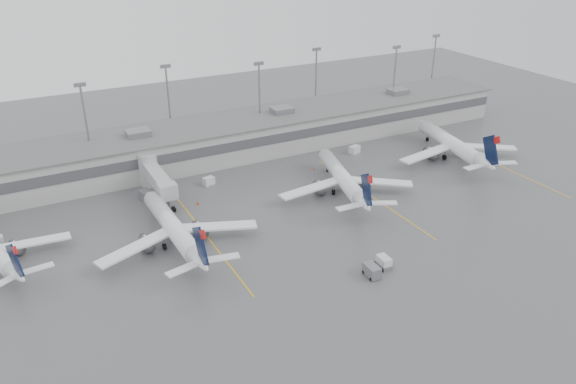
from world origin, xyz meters
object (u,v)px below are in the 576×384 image
jet_mid_left (174,229)px  jet_mid_right (343,178)px  jet_far_right (453,144)px  baggage_tug (384,263)px

jet_mid_left → jet_mid_right: 36.75m
jet_mid_left → jet_mid_right: jet_mid_left is taller
jet_mid_left → jet_far_right: jet_far_right is taller
jet_mid_right → jet_far_right: jet_far_right is taller
jet_mid_right → baggage_tug: 27.85m
jet_mid_left → baggage_tug: jet_mid_left is taller
jet_mid_left → jet_far_right: 69.70m
jet_mid_right → baggage_tug: size_ratio=10.18×
jet_far_right → baggage_tug: jet_far_right is taller
jet_far_right → baggage_tug: size_ratio=10.96×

